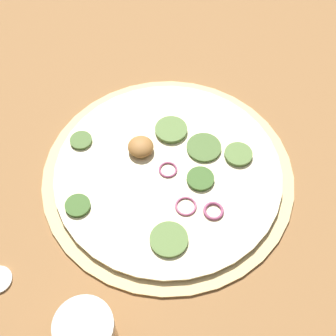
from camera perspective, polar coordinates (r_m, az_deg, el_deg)
ground_plane at (r=0.68m, az=0.00°, el=-0.85°), size 3.00×3.00×0.00m
pizza at (r=0.68m, az=-0.00°, el=-0.52°), size 0.37×0.37×0.03m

